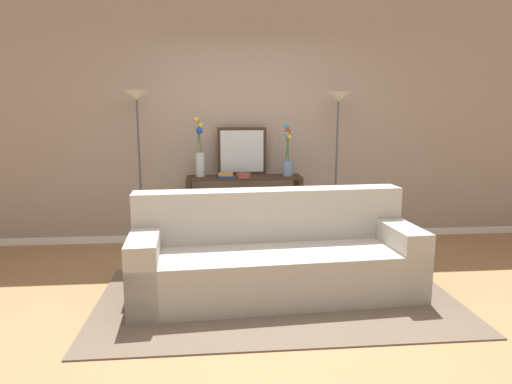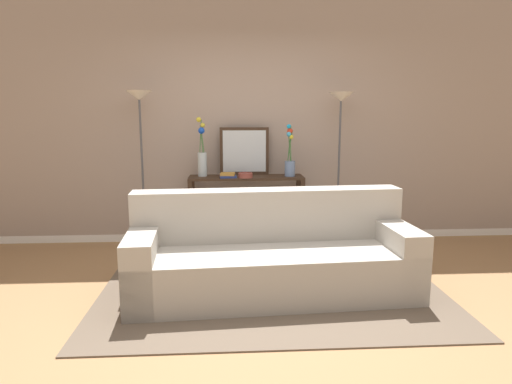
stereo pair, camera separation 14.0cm
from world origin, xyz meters
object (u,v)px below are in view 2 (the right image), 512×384
at_px(floor_lamp_left, 140,126).
at_px(vase_short_flowers, 290,160).
at_px(floor_lamp_right, 340,126).
at_px(fruit_bowl, 245,175).
at_px(vase_tall_flowers, 202,157).
at_px(book_stack, 228,175).
at_px(book_row_under_console, 215,241).
at_px(wall_mirror, 244,151).
at_px(console_table, 246,198).
at_px(couch, 272,258).

distance_m(floor_lamp_left, vase_short_flowers, 1.72).
relative_size(floor_lamp_right, fruit_bowl, 10.84).
bearing_deg(floor_lamp_right, floor_lamp_left, -180.00).
xyz_separation_m(vase_tall_flowers, vase_short_flowers, (1.01, -0.05, -0.04)).
bearing_deg(book_stack, book_row_under_console, 152.02).
distance_m(wall_mirror, fruit_bowl, 0.36).
distance_m(vase_short_flowers, book_stack, 0.74).
bearing_deg(vase_short_flowers, book_stack, -174.50).
relative_size(vase_tall_flowers, fruit_bowl, 4.10).
distance_m(console_table, book_row_under_console, 0.64).
xyz_separation_m(couch, book_stack, (-0.38, 1.33, 0.54)).
height_order(console_table, floor_lamp_left, floor_lamp_left).
bearing_deg(book_row_under_console, couch, -69.05).
relative_size(vase_tall_flowers, book_stack, 3.46).
xyz_separation_m(console_table, book_row_under_console, (-0.38, 0.00, -0.52)).
bearing_deg(book_row_under_console, console_table, -0.00).
xyz_separation_m(couch, wall_mirror, (-0.18, 1.56, 0.79)).
xyz_separation_m(wall_mirror, vase_tall_flowers, (-0.49, -0.11, -0.06)).
bearing_deg(fruit_bowl, book_row_under_console, 162.99).
relative_size(wall_mirror, fruit_bowl, 3.50).
relative_size(couch, floor_lamp_left, 1.37).
height_order(fruit_bowl, book_row_under_console, fruit_bowl).
height_order(floor_lamp_left, wall_mirror, floor_lamp_left).
relative_size(floor_lamp_right, book_stack, 9.13).
bearing_deg(floor_lamp_right, book_stack, -178.96).
bearing_deg(vase_tall_flowers, console_table, -3.94).
xyz_separation_m(floor_lamp_right, fruit_bowl, (-1.08, -0.05, -0.54)).
bearing_deg(vase_short_flowers, book_row_under_console, 178.82).
bearing_deg(book_row_under_console, vase_short_flowers, -1.18).
bearing_deg(book_stack, wall_mirror, 50.15).
bearing_deg(console_table, book_stack, -157.66).
xyz_separation_m(floor_lamp_left, vase_short_flowers, (1.67, 0.05, -0.40)).
bearing_deg(book_stack, vase_tall_flowers, 157.46).
distance_m(couch, vase_tall_flowers, 1.76).
height_order(floor_lamp_right, wall_mirror, floor_lamp_right).
xyz_separation_m(couch, vase_tall_flowers, (-0.67, 1.45, 0.74)).
bearing_deg(book_row_under_console, wall_mirror, 22.40).
distance_m(floor_lamp_left, book_row_under_console, 1.57).
height_order(floor_lamp_right, book_stack, floor_lamp_right).
xyz_separation_m(floor_lamp_left, book_row_under_console, (0.79, 0.06, -1.35)).
bearing_deg(couch, book_row_under_console, 110.95).
distance_m(console_table, fruit_bowl, 0.31).
relative_size(floor_lamp_left, book_row_under_console, 5.37).
bearing_deg(vase_short_flowers, couch, -103.61).
relative_size(fruit_bowl, book_stack, 0.84).
bearing_deg(floor_lamp_left, couch, -45.31).
height_order(couch, book_stack, book_stack).
distance_m(wall_mirror, vase_tall_flowers, 0.51).
relative_size(vase_short_flowers, book_row_under_console, 1.78).
xyz_separation_m(floor_lamp_left, book_stack, (0.96, -0.02, -0.55)).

